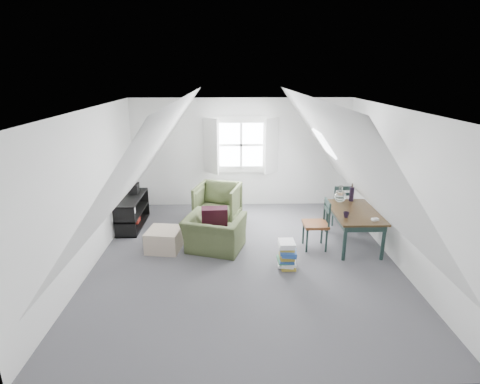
{
  "coord_description": "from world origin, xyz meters",
  "views": [
    {
      "loc": [
        -0.22,
        -5.74,
        3.06
      ],
      "look_at": [
        -0.07,
        0.6,
        1.0
      ],
      "focal_mm": 28.0,
      "sensor_mm": 36.0,
      "label": 1
    }
  ],
  "objects_px": {
    "armchair_far": "(218,221)",
    "ottoman": "(164,240)",
    "dining_table": "(354,215)",
    "dining_chair_far": "(340,203)",
    "magazine_stack": "(287,254)",
    "media_shelf": "(132,213)",
    "dining_chair_near": "(317,223)",
    "armchair_near": "(215,250)"
  },
  "relations": [
    {
      "from": "armchair_far",
      "to": "ottoman",
      "type": "height_order",
      "value": "armchair_far"
    },
    {
      "from": "dining_table",
      "to": "dining_chair_far",
      "type": "distance_m",
      "value": 1.01
    },
    {
      "from": "armchair_far",
      "to": "ottoman",
      "type": "xyz_separation_m",
      "value": [
        -0.92,
        -1.33,
        0.19
      ]
    },
    {
      "from": "armchair_far",
      "to": "magazine_stack",
      "type": "distance_m",
      "value": 2.35
    },
    {
      "from": "dining_table",
      "to": "media_shelf",
      "type": "height_order",
      "value": "dining_table"
    },
    {
      "from": "dining_table",
      "to": "dining_chair_near",
      "type": "distance_m",
      "value": 0.7
    },
    {
      "from": "armchair_near",
      "to": "ottoman",
      "type": "height_order",
      "value": "ottoman"
    },
    {
      "from": "armchair_near",
      "to": "armchair_far",
      "type": "distance_m",
      "value": 1.37
    },
    {
      "from": "armchair_far",
      "to": "dining_chair_far",
      "type": "height_order",
      "value": "dining_chair_far"
    },
    {
      "from": "media_shelf",
      "to": "magazine_stack",
      "type": "bearing_deg",
      "value": -30.44
    },
    {
      "from": "dining_table",
      "to": "media_shelf",
      "type": "bearing_deg",
      "value": 167.09
    },
    {
      "from": "armchair_near",
      "to": "dining_table",
      "type": "xyz_separation_m",
      "value": [
        2.52,
        0.15,
        0.57
      ]
    },
    {
      "from": "dining_chair_far",
      "to": "media_shelf",
      "type": "distance_m",
      "value": 4.29
    },
    {
      "from": "ottoman",
      "to": "dining_chair_far",
      "type": "bearing_deg",
      "value": 18.06
    },
    {
      "from": "armchair_near",
      "to": "armchair_far",
      "type": "height_order",
      "value": "armchair_far"
    },
    {
      "from": "armchair_near",
      "to": "dining_chair_far",
      "type": "relative_size",
      "value": 1.13
    },
    {
      "from": "dining_table",
      "to": "dining_chair_near",
      "type": "height_order",
      "value": "dining_chair_near"
    },
    {
      "from": "ottoman",
      "to": "dining_chair_far",
      "type": "xyz_separation_m",
      "value": [
        3.46,
        1.13,
        0.26
      ]
    },
    {
      "from": "magazine_stack",
      "to": "dining_chair_far",
      "type": "bearing_deg",
      "value": 53.27
    },
    {
      "from": "armchair_far",
      "to": "ottoman",
      "type": "bearing_deg",
      "value": -109.39
    },
    {
      "from": "armchair_near",
      "to": "media_shelf",
      "type": "bearing_deg",
      "value": -14.77
    },
    {
      "from": "ottoman",
      "to": "armchair_near",
      "type": "bearing_deg",
      "value": -2.15
    },
    {
      "from": "armchair_near",
      "to": "media_shelf",
      "type": "distance_m",
      "value": 2.07
    },
    {
      "from": "dining_table",
      "to": "dining_chair_far",
      "type": "height_order",
      "value": "dining_chair_far"
    },
    {
      "from": "dining_table",
      "to": "dining_chair_far",
      "type": "relative_size",
      "value": 1.53
    },
    {
      "from": "armchair_far",
      "to": "ottoman",
      "type": "relative_size",
      "value": 1.56
    },
    {
      "from": "armchair_near",
      "to": "armchair_far",
      "type": "bearing_deg",
      "value": -73.02
    },
    {
      "from": "armchair_far",
      "to": "dining_table",
      "type": "relative_size",
      "value": 0.67
    },
    {
      "from": "ottoman",
      "to": "dining_chair_near",
      "type": "xyz_separation_m",
      "value": [
        2.74,
        0.01,
        0.28
      ]
    },
    {
      "from": "armchair_far",
      "to": "dining_chair_near",
      "type": "relative_size",
      "value": 0.98
    },
    {
      "from": "dining_table",
      "to": "dining_chair_far",
      "type": "xyz_separation_m",
      "value": [
        0.03,
        1.01,
        -0.12
      ]
    },
    {
      "from": "armchair_far",
      "to": "media_shelf",
      "type": "distance_m",
      "value": 1.79
    },
    {
      "from": "media_shelf",
      "to": "ottoman",
      "type": "bearing_deg",
      "value": -51.68
    },
    {
      "from": "dining_chair_near",
      "to": "media_shelf",
      "type": "height_order",
      "value": "dining_chair_near"
    },
    {
      "from": "dining_chair_far",
      "to": "dining_table",
      "type": "bearing_deg",
      "value": 73.71
    },
    {
      "from": "media_shelf",
      "to": "armchair_near",
      "type": "bearing_deg",
      "value": -31.98
    },
    {
      "from": "dining_chair_near",
      "to": "armchair_far",
      "type": "bearing_deg",
      "value": -139.36
    },
    {
      "from": "armchair_near",
      "to": "ottoman",
      "type": "bearing_deg",
      "value": 15.32
    },
    {
      "from": "media_shelf",
      "to": "magazine_stack",
      "type": "height_order",
      "value": "media_shelf"
    },
    {
      "from": "dining_chair_far",
      "to": "magazine_stack",
      "type": "bearing_deg",
      "value": 38.66
    },
    {
      "from": "dining_chair_far",
      "to": "ottoman",
      "type": "bearing_deg",
      "value": 3.45
    },
    {
      "from": "ottoman",
      "to": "dining_table",
      "type": "bearing_deg",
      "value": 2.02
    }
  ]
}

